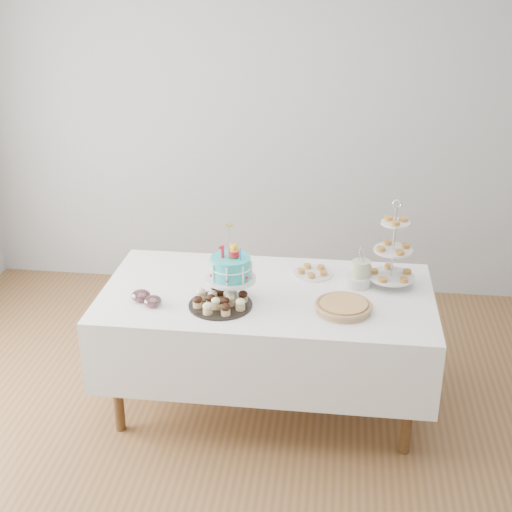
# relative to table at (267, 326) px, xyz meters

# --- Properties ---
(floor) EXTENTS (5.00, 5.00, 0.00)m
(floor) POSITION_rel_table_xyz_m (0.00, -0.30, -0.54)
(floor) COLOR brown
(floor) RESTS_ON ground
(walls) EXTENTS (5.04, 4.04, 2.70)m
(walls) POSITION_rel_table_xyz_m (0.00, -0.30, 0.81)
(walls) COLOR #A2A5A8
(walls) RESTS_ON floor
(table) EXTENTS (1.92, 1.02, 0.77)m
(table) POSITION_rel_table_xyz_m (0.00, 0.00, 0.00)
(table) COLOR white
(table) RESTS_ON floor
(birthday_cake) EXTENTS (0.29, 0.29, 0.44)m
(birthday_cake) POSITION_rel_table_xyz_m (-0.19, -0.11, 0.35)
(birthday_cake) COLOR silver
(birthday_cake) RESTS_ON table
(cupcake_tray) EXTENTS (0.36, 0.36, 0.08)m
(cupcake_tray) POSITION_rel_table_xyz_m (-0.24, -0.21, 0.27)
(cupcake_tray) COLOR black
(cupcake_tray) RESTS_ON table
(pie) EXTENTS (0.32, 0.32, 0.05)m
(pie) POSITION_rel_table_xyz_m (0.44, -0.18, 0.26)
(pie) COLOR tan
(pie) RESTS_ON table
(tiered_stand) EXTENTS (0.28, 0.28, 0.54)m
(tiered_stand) POSITION_rel_table_xyz_m (0.71, 0.18, 0.45)
(tiered_stand) COLOR silver
(tiered_stand) RESTS_ON table
(plate_stack) EXTENTS (0.16, 0.16, 0.06)m
(plate_stack) POSITION_rel_table_xyz_m (0.52, 0.15, 0.26)
(plate_stack) COLOR silver
(plate_stack) RESTS_ON table
(pastry_plate) EXTENTS (0.25, 0.25, 0.04)m
(pastry_plate) POSITION_rel_table_xyz_m (0.25, 0.27, 0.24)
(pastry_plate) COLOR silver
(pastry_plate) RESTS_ON table
(jam_bowl_a) EXTENTS (0.10, 0.10, 0.06)m
(jam_bowl_a) POSITION_rel_table_xyz_m (-0.61, -0.25, 0.26)
(jam_bowl_a) COLOR silver
(jam_bowl_a) RESTS_ON table
(jam_bowl_b) EXTENTS (0.11, 0.11, 0.07)m
(jam_bowl_b) POSITION_rel_table_xyz_m (-0.69, -0.20, 0.26)
(jam_bowl_b) COLOR silver
(jam_bowl_b) RESTS_ON table
(utensil_pitcher) EXTENTS (0.12, 0.11, 0.24)m
(utensil_pitcher) POSITION_rel_table_xyz_m (0.54, 0.15, 0.31)
(utensil_pitcher) COLOR beige
(utensil_pitcher) RESTS_ON table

